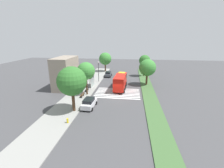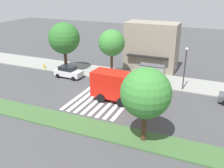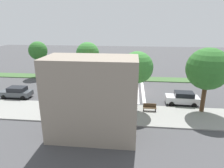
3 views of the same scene
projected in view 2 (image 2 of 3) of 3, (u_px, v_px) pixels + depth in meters
The scene contains 15 objects.
ground_plane at pixel (89, 94), 32.69m from camera, with size 120.00×120.00×0.00m, color #424244.
sidewalk at pixel (114, 74), 39.80m from camera, with size 60.00×5.47×0.14m, color gray.
median_strip at pixel (57, 119), 26.58m from camera, with size 60.00×3.00×0.14m, color #3D6033.
crosswalk at pixel (105, 97), 31.86m from camera, with size 6.75×10.16×0.01m.
fire_truck at pixel (128, 88), 29.53m from camera, with size 8.80×3.02×3.62m.
parked_car_west at pixel (68, 72), 38.31m from camera, with size 4.34×2.22×1.75m.
bus_stop_shelter at pixel (151, 70), 35.84m from camera, with size 3.50×1.40×2.46m.
bench_near_shelter at pixel (125, 75), 37.79m from camera, with size 1.60×0.50×0.90m.
bench_west_of_shelter at pixel (103, 72), 39.12m from camera, with size 1.60×0.50×0.90m.
street_lamp at pixel (185, 65), 32.68m from camera, with size 0.36×0.36×5.70m.
storefront_building at pixel (151, 47), 40.80m from camera, with size 8.25×4.93×7.73m.
sidewalk_tree_far_west at pixel (64, 38), 39.19m from camera, with size 4.87×4.87×7.75m.
sidewalk_tree_west at pixel (112, 43), 36.22m from camera, with size 3.82×3.82×7.20m.
median_tree_far_west at pixel (146, 93), 21.35m from camera, with size 4.40×4.40×6.82m.
fire_hydrant at pixel (44, 66), 42.06m from camera, with size 0.28×0.28×0.70m, color gold.
Camera 2 is at (14.62, -26.20, 13.40)m, focal length 40.53 mm.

